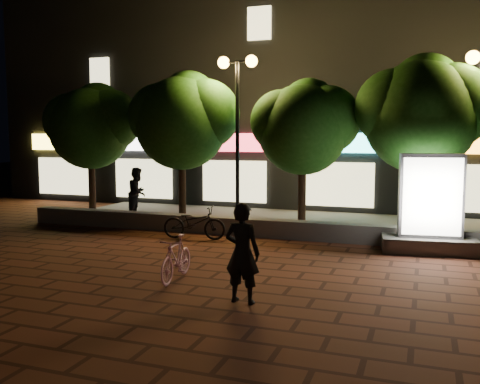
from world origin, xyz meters
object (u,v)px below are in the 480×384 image
at_px(tree_right, 423,110).
at_px(tree_far_left, 92,123).
at_px(scooter_pink, 176,258).
at_px(scooter_parked, 194,223).
at_px(tree_mid, 305,123).
at_px(pedestrian, 138,192).
at_px(tree_left, 184,117).
at_px(rider, 242,253).
at_px(ad_kiosk, 430,213).
at_px(street_lamp_left, 237,97).

bearing_deg(tree_right, tree_far_left, -180.00).
relative_size(tree_far_left, tree_right, 0.91).
distance_m(scooter_pink, scooter_parked, 4.11).
bearing_deg(tree_mid, pedestrian, 179.93).
relative_size(tree_left, rider, 2.84).
xyz_separation_m(ad_kiosk, scooter_pink, (-4.71, -4.37, -0.54)).
distance_m(tree_mid, scooter_pink, 7.00).
relative_size(tree_mid, pedestrian, 2.63).
bearing_deg(pedestrian, tree_far_left, 83.60).
relative_size(street_lamp_left, scooter_parked, 2.93).
xyz_separation_m(tree_left, ad_kiosk, (7.57, -1.96, -2.47)).
bearing_deg(pedestrian, scooter_pink, -150.42).
bearing_deg(pedestrian, ad_kiosk, -108.54).
height_order(tree_left, ad_kiosk, tree_left).
bearing_deg(ad_kiosk, pedestrian, 168.10).
bearing_deg(street_lamp_left, tree_mid, 7.31).
xyz_separation_m(tree_left, scooter_parked, (1.47, -2.46, -2.98)).
xyz_separation_m(ad_kiosk, rider, (-3.01, -5.25, -0.11)).
xyz_separation_m(street_lamp_left, rider, (2.61, -6.95, -3.17)).
xyz_separation_m(tree_mid, rider, (0.56, -7.21, -2.35)).
xyz_separation_m(tree_far_left, ad_kiosk, (11.08, -1.96, -2.32)).
relative_size(street_lamp_left, scooter_pink, 3.55).
height_order(tree_far_left, tree_right, tree_right).
bearing_deg(scooter_parked, rider, -154.70).
bearing_deg(tree_mid, tree_right, 0.00).
bearing_deg(street_lamp_left, tree_right, 2.81).
height_order(scooter_pink, rider, rider).
distance_m(tree_left, scooter_pink, 7.57).
relative_size(tree_far_left, ad_kiosk, 1.92).
bearing_deg(ad_kiosk, scooter_parked, -175.31).
relative_size(tree_right, scooter_parked, 2.87).
height_order(rider, pedestrian, pedestrian).
bearing_deg(tree_far_left, street_lamp_left, -2.76).
height_order(tree_far_left, scooter_parked, tree_far_left).
xyz_separation_m(tree_right, scooter_parked, (-5.83, -2.46, -3.10)).
xyz_separation_m(street_lamp_left, pedestrian, (-3.72, 0.27, -3.09)).
relative_size(tree_far_left, tree_mid, 1.03).
distance_m(tree_far_left, street_lamp_left, 5.50).
bearing_deg(ad_kiosk, tree_left, 165.47).
distance_m(rider, pedestrian, 9.60).
xyz_separation_m(rider, pedestrian, (-6.33, 7.22, 0.07)).
xyz_separation_m(tree_far_left, scooter_parked, (4.98, -2.46, -2.83)).
relative_size(tree_left, street_lamp_left, 0.94).
xyz_separation_m(tree_mid, street_lamp_left, (-2.05, -0.26, 0.81)).
xyz_separation_m(tree_far_left, rider, (8.06, -7.21, -2.43)).
bearing_deg(pedestrian, tree_right, -96.68).
xyz_separation_m(tree_mid, scooter_pink, (-1.13, -6.33, -2.78)).
bearing_deg(rider, street_lamp_left, -64.66).
height_order(rider, scooter_parked, rider).
xyz_separation_m(tree_far_left, scooter_pink, (6.37, -6.33, -2.85)).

